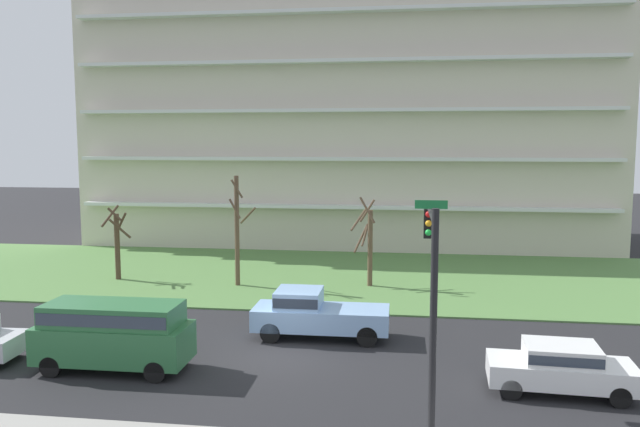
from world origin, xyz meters
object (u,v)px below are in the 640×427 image
at_px(tree_center, 368,242).
at_px(sedan_white_center_right, 561,366).
at_px(traffic_signal_mast, 431,278).
at_px(tree_far_left, 117,241).
at_px(tree_left, 237,229).
at_px(pickup_blue_near_left, 315,313).
at_px(van_green_near_right, 113,331).

height_order(tree_center, sedan_white_center_right, tree_center).
distance_m(sedan_white_center_right, traffic_signal_mast, 6.17).
relative_size(tree_far_left, traffic_signal_mast, 0.68).
bearing_deg(tree_left, pickup_blue_near_left, -56.82).
bearing_deg(tree_far_left, van_green_near_right, -64.82).
relative_size(sedan_white_center_right, traffic_signal_mast, 0.72).
xyz_separation_m(tree_left, van_green_near_right, (-0.89, -12.81, -1.79)).
bearing_deg(tree_center, tree_far_left, -178.63).
bearing_deg(sedan_white_center_right, van_green_near_right, -176.64).
distance_m(tree_far_left, pickup_blue_near_left, 15.43).
bearing_deg(pickup_blue_near_left, van_green_near_right, 35.02).
xyz_separation_m(tree_center, pickup_blue_near_left, (-1.58, -9.17, -1.47)).
height_order(tree_center, van_green_near_right, tree_center).
relative_size(tree_left, sedan_white_center_right, 1.34).
relative_size(tree_left, traffic_signal_mast, 0.97).
relative_size(tree_far_left, tree_left, 0.70).
bearing_deg(traffic_signal_mast, sedan_white_center_right, 36.49).
distance_m(pickup_blue_near_left, traffic_signal_mast, 9.25).
relative_size(tree_far_left, pickup_blue_near_left, 0.78).
distance_m(tree_center, sedan_white_center_right, 15.35).
relative_size(pickup_blue_near_left, traffic_signal_mast, 0.87).
bearing_deg(tree_center, sedan_white_center_right, -63.57).
height_order(tree_center, traffic_signal_mast, traffic_signal_mast).
xyz_separation_m(tree_far_left, tree_center, (14.17, 0.34, 0.23)).
distance_m(van_green_near_right, traffic_signal_mast, 11.33).
bearing_deg(sedan_white_center_right, tree_left, 140.51).
bearing_deg(pickup_blue_near_left, tree_left, -57.23).
bearing_deg(traffic_signal_mast, tree_far_left, 135.68).
height_order(van_green_near_right, traffic_signal_mast, traffic_signal_mast).
bearing_deg(traffic_signal_mast, tree_center, 98.92).
bearing_deg(van_green_near_right, traffic_signal_mast, -16.66).
xyz_separation_m(tree_far_left, traffic_signal_mast, (16.80, -16.41, 1.98)).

